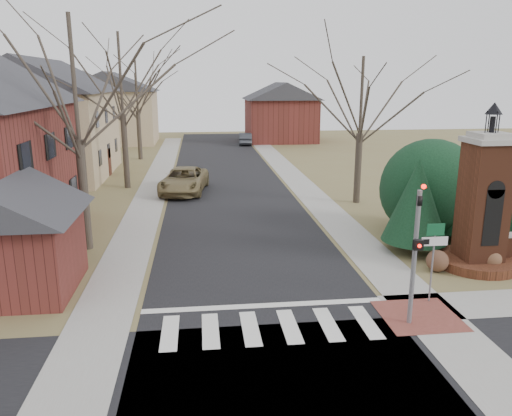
{
  "coord_description": "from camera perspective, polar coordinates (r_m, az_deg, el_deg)",
  "views": [
    {
      "loc": [
        -1.99,
        -12.78,
        7.28
      ],
      "look_at": [
        0.17,
        6.0,
        2.41
      ],
      "focal_mm": 35.0,
      "sensor_mm": 36.0,
      "label": 1
    }
  ],
  "objects": [
    {
      "name": "ground",
      "position": [
        14.84,
        2.07,
        -14.94
      ],
      "size": [
        120.0,
        120.0,
        0.0
      ],
      "primitive_type": "plane",
      "color": "brown",
      "rests_on": "ground"
    },
    {
      "name": "main_street",
      "position": [
        35.58,
        -3.21,
        2.63
      ],
      "size": [
        8.0,
        70.0,
        0.01
      ],
      "primitive_type": "cube",
      "color": "black",
      "rests_on": "ground"
    },
    {
      "name": "cross_street",
      "position": [
        12.34,
        4.3,
        -21.69
      ],
      "size": [
        120.0,
        8.0,
        0.01
      ],
      "primitive_type": "cube",
      "color": "black",
      "rests_on": "ground"
    },
    {
      "name": "crosswalk_zone",
      "position": [
        15.53,
        1.62,
        -13.47
      ],
      "size": [
        8.0,
        2.2,
        0.02
      ],
      "primitive_type": "cube",
      "color": "silver",
      "rests_on": "ground"
    },
    {
      "name": "stop_bar",
      "position": [
        16.85,
        0.88,
        -11.1
      ],
      "size": [
        8.0,
        0.35,
        0.02
      ],
      "primitive_type": "cube",
      "color": "silver",
      "rests_on": "ground"
    },
    {
      "name": "sidewalk_right_main",
      "position": [
        36.25,
        5.03,
        2.82
      ],
      "size": [
        2.0,
        60.0,
        0.02
      ],
      "primitive_type": "cube",
      "color": "gray",
      "rests_on": "ground"
    },
    {
      "name": "sidewalk_left",
      "position": [
        35.67,
        -11.59,
        2.39
      ],
      "size": [
        2.0,
        60.0,
        0.02
      ],
      "primitive_type": "cube",
      "color": "gray",
      "rests_on": "ground"
    },
    {
      "name": "curb_apron",
      "position": [
        16.99,
        18.11,
        -11.64
      ],
      "size": [
        2.4,
        2.4,
        0.02
      ],
      "primitive_type": "cube",
      "color": "brown",
      "rests_on": "ground"
    },
    {
      "name": "traffic_signal_pole",
      "position": [
        15.48,
        17.81,
        -3.91
      ],
      "size": [
        0.28,
        0.41,
        4.5
      ],
      "color": "slate",
      "rests_on": "ground"
    },
    {
      "name": "sign_post",
      "position": [
        17.43,
        19.66,
        -4.23
      ],
      "size": [
        0.9,
        0.07,
        2.75
      ],
      "color": "slate",
      "rests_on": "ground"
    },
    {
      "name": "brick_gate_monument",
      "position": [
        21.51,
        24.41,
        -0.62
      ],
      "size": [
        3.2,
        3.2,
        6.47
      ],
      "color": "#5E2D1B",
      "rests_on": "ground"
    },
    {
      "name": "house_stucco_left",
      "position": [
        41.49,
        -22.99,
        9.61
      ],
      "size": [
        9.8,
        12.8,
        9.28
      ],
      "color": "tan",
      "rests_on": "ground"
    },
    {
      "name": "garage_left",
      "position": [
        19.13,
        -26.25,
        -2.36
      ],
      "size": [
        4.8,
        4.8,
        4.29
      ],
      "color": "maroon",
      "rests_on": "ground"
    },
    {
      "name": "house_distant_left",
      "position": [
        61.67,
        -16.2,
        11.07
      ],
      "size": [
        10.8,
        8.8,
        8.53
      ],
      "color": "tan",
      "rests_on": "ground"
    },
    {
      "name": "house_distant_right",
      "position": [
        61.69,
        2.83,
        11.05
      ],
      "size": [
        8.8,
        8.8,
        7.3
      ],
      "color": "maroon",
      "rests_on": "ground"
    },
    {
      "name": "evergreen_near",
      "position": [
        22.37,
        17.9,
        0.87
      ],
      "size": [
        2.8,
        2.8,
        4.1
      ],
      "color": "#473D33",
      "rests_on": "ground"
    },
    {
      "name": "evergreen_mid",
      "position": [
        24.86,
        23.78,
        2.36
      ],
      "size": [
        3.4,
        3.4,
        4.7
      ],
      "color": "#473D33",
      "rests_on": "ground"
    },
    {
      "name": "evergreen_mass",
      "position": [
        25.31,
        19.34,
        2.51
      ],
      "size": [
        4.8,
        4.8,
        4.8
      ],
      "primitive_type": "sphere",
      "color": "black",
      "rests_on": "ground"
    },
    {
      "name": "bare_tree_0",
      "position": [
        22.35,
        -20.19,
        14.67
      ],
      "size": [
        8.05,
        8.05,
        11.15
      ],
      "color": "#473D33",
      "rests_on": "ground"
    },
    {
      "name": "bare_tree_1",
      "position": [
        35.14,
        -15.29,
        15.18
      ],
      "size": [
        8.4,
        8.4,
        11.64
      ],
      "color": "#473D33",
      "rests_on": "ground"
    },
    {
      "name": "bare_tree_2",
      "position": [
        48.09,
        -13.53,
        13.76
      ],
      "size": [
        7.35,
        7.35,
        10.19
      ],
      "color": "#473D33",
      "rests_on": "ground"
    },
    {
      "name": "bare_tree_3",
      "position": [
        30.31,
        12.01,
        13.03
      ],
      "size": [
        7.0,
        7.0,
        9.7
      ],
      "color": "#473D33",
      "rests_on": "ground"
    },
    {
      "name": "pickup_truck",
      "position": [
        33.46,
        -8.23,
        3.15
      ],
      "size": [
        3.52,
        6.18,
        1.62
      ],
      "primitive_type": "imported",
      "rotation": [
        0.0,
        0.0,
        -0.15
      ],
      "color": "olive",
      "rests_on": "ground"
    },
    {
      "name": "distant_car",
      "position": [
        58.23,
        -1.21,
        7.94
      ],
      "size": [
        1.79,
        4.26,
        1.37
      ],
      "primitive_type": "imported",
      "rotation": [
        0.0,
        0.0,
        3.06
      ],
      "color": "#383B40",
      "rests_on": "ground"
    },
    {
      "name": "dry_shrub_left",
      "position": [
        20.78,
        20.02,
        -5.71
      ],
      "size": [
        0.86,
        0.86,
        0.86
      ],
      "primitive_type": "sphere",
      "color": "brown",
      "rests_on": "ground"
    },
    {
      "name": "dry_shrub_right",
      "position": [
        21.81,
        25.15,
        -5.17
      ],
      "size": [
        0.94,
        0.94,
        0.94
      ],
      "primitive_type": "sphere",
      "color": "brown",
      "rests_on": "ground"
    }
  ]
}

